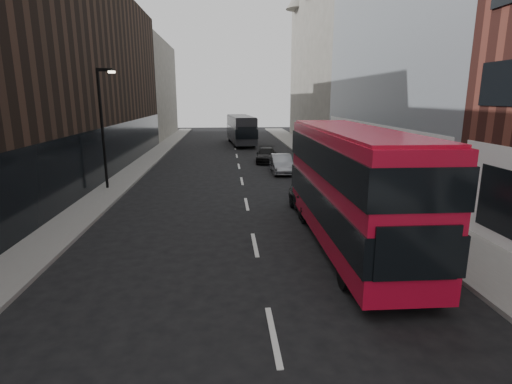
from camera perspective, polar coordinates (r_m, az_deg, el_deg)
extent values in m
cube|color=slate|center=(32.97, 10.76, 3.63)|extent=(3.00, 80.00, 0.15)
cube|color=slate|center=(32.59, -16.63, 3.20)|extent=(2.00, 80.00, 0.15)
cube|color=#91959A|center=(30.45, 21.53, 20.97)|extent=(5.00, 22.00, 20.00)
cube|color=silver|center=(29.44, 16.04, 5.80)|extent=(0.35, 21.00, 3.80)
cube|color=#69655C|center=(52.03, 10.06, 17.01)|extent=(5.00, 24.00, 18.00)
cube|color=black|center=(37.88, -21.09, 14.75)|extent=(5.00, 24.00, 14.00)
cube|color=#69655C|center=(59.31, -14.94, 13.88)|extent=(5.00, 20.00, 13.00)
cylinder|color=black|center=(25.50, -21.09, 8.30)|extent=(0.16, 0.16, 7.00)
cube|color=black|center=(25.37, -20.85, 16.01)|extent=(0.90, 0.15, 0.18)
cube|color=#FFF2CC|center=(25.26, -19.93, 15.82)|extent=(0.35, 0.22, 0.12)
cube|color=#B80B26|center=(15.13, 13.29, 1.04)|extent=(2.55, 10.89, 3.96)
cube|color=black|center=(15.27, 13.16, -1.32)|extent=(2.67, 10.95, 1.09)
cube|color=black|center=(14.95, 13.50, 4.93)|extent=(2.67, 10.95, 1.09)
cube|color=black|center=(10.38, 22.02, -8.13)|extent=(2.10, 0.09, 1.38)
cube|color=black|center=(20.41, 8.75, 2.96)|extent=(2.10, 0.09, 1.38)
cube|color=#B80B26|center=(14.84, 13.70, 8.63)|extent=(2.45, 10.46, 0.12)
cylinder|color=black|center=(18.60, 6.65, -2.37)|extent=(0.30, 0.99, 0.99)
cylinder|color=black|center=(19.12, 13.07, -2.20)|extent=(0.30, 0.99, 0.99)
cylinder|color=black|center=(12.23, 12.68, -11.19)|extent=(0.30, 0.99, 0.99)
cylinder|color=black|center=(13.00, 22.05, -10.37)|extent=(0.30, 0.99, 0.99)
cube|color=black|center=(48.34, -2.17, 8.99)|extent=(3.22, 10.54, 2.93)
cube|color=black|center=(48.35, -2.17, 8.77)|extent=(3.35, 10.60, 1.04)
cube|color=black|center=(43.18, -1.31, 8.41)|extent=(2.00, 0.25, 1.32)
cube|color=black|center=(53.51, -2.87, 9.36)|extent=(2.00, 0.25, 1.32)
cube|color=black|center=(48.25, -2.19, 10.76)|extent=(3.10, 10.12, 0.12)
cylinder|color=black|center=(51.63, -3.76, 7.73)|extent=(0.36, 0.96, 0.94)
cylinder|color=black|center=(51.87, -1.48, 7.78)|extent=(0.36, 0.96, 0.94)
cylinder|color=black|center=(45.06, -2.94, 6.92)|extent=(0.36, 0.96, 0.94)
cylinder|color=black|center=(45.33, -0.34, 6.97)|extent=(0.36, 0.96, 0.94)
imported|color=black|center=(19.43, 8.17, -0.90)|extent=(1.96, 4.57, 1.54)
imported|color=gray|center=(29.96, 3.65, 4.06)|extent=(1.47, 4.15, 1.37)
imported|color=black|center=(34.98, 1.48, 5.31)|extent=(2.19, 4.42, 1.24)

